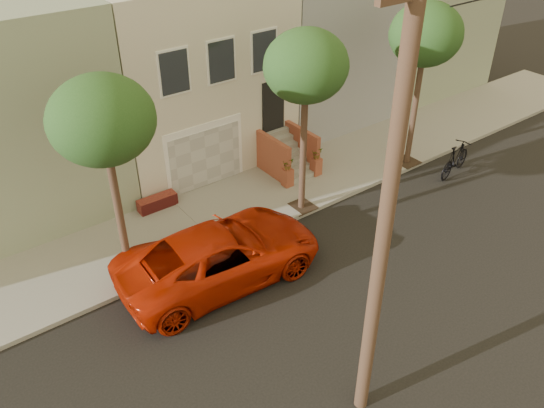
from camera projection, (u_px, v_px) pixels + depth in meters
ground at (357, 280)px, 16.62m from camera, size 90.00×90.00×0.00m
sidewalk at (255, 200)px, 20.16m from camera, size 40.00×3.70×0.15m
house_row at (169, 61)px, 22.10m from camera, size 33.10×11.70×7.00m
tree_left at (102, 122)px, 13.59m from camera, size 2.70×2.57×6.30m
tree_mid at (306, 67)px, 16.84m from camera, size 2.70×2.57×6.30m
tree_right at (426, 35)px, 19.58m from camera, size 2.70×2.57×6.30m
pickup_truck at (220, 255)px, 16.26m from camera, size 6.32×3.17×1.72m
motorcycle at (455, 159)px, 21.52m from camera, size 2.28×1.08×1.32m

